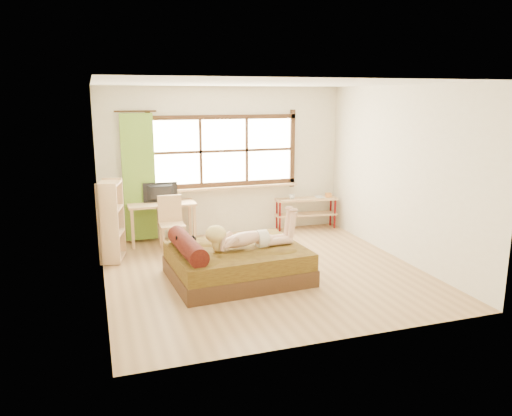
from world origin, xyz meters
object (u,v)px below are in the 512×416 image
object	(u,v)px
woman	(248,229)
desk	(162,208)
bed	(234,262)
chair	(171,220)
pipe_shelf	(307,206)
kitten	(185,243)
bookshelf	(111,221)

from	to	relation	value
woman	desk	world-z (taller)	woman
bed	woman	distance (m)	0.52
chair	pipe_shelf	distance (m)	2.74
bed	kitten	distance (m)	0.75
chair	pipe_shelf	world-z (taller)	chair
woman	pipe_shelf	xyz separation A→B (m)	(1.90, 2.28, -0.29)
bed	woman	world-z (taller)	woman
kitten	desk	size ratio (longest dim) A/B	0.24
bed	bookshelf	distance (m)	2.15
pipe_shelf	bookshelf	size ratio (longest dim) A/B	0.98
woman	desk	distance (m)	2.34
kitten	pipe_shelf	size ratio (longest dim) A/B	0.22
chair	bookshelf	xyz separation A→B (m)	(-0.98, -0.35, 0.14)
woman	desk	size ratio (longest dim) A/B	1.11
woman	kitten	bearing A→B (deg)	166.37
chair	bookshelf	world-z (taller)	bookshelf
bed	bookshelf	xyz separation A→B (m)	(-1.59, 1.39, 0.39)
bed	desk	world-z (taller)	desk
desk	bookshelf	size ratio (longest dim) A/B	0.91
pipe_shelf	woman	bearing A→B (deg)	-123.35
woman	desk	bearing A→B (deg)	108.86
pipe_shelf	bookshelf	xyz separation A→B (m)	(-3.68, -0.84, 0.20)
kitten	pipe_shelf	world-z (taller)	pipe_shelf
desk	chair	bearing A→B (deg)	-74.91
woman	kitten	size ratio (longest dim) A/B	4.67
bookshelf	desk	bearing A→B (deg)	52.40
bed	pipe_shelf	size ratio (longest dim) A/B	1.56
woman	kitten	xyz separation A→B (m)	(-0.87, 0.15, -0.16)
bed	chair	size ratio (longest dim) A/B	2.14
bookshelf	bed	bearing A→B (deg)	-28.21
chair	bookshelf	distance (m)	1.05
desk	pipe_shelf	xyz separation A→B (m)	(2.80, 0.12, -0.18)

